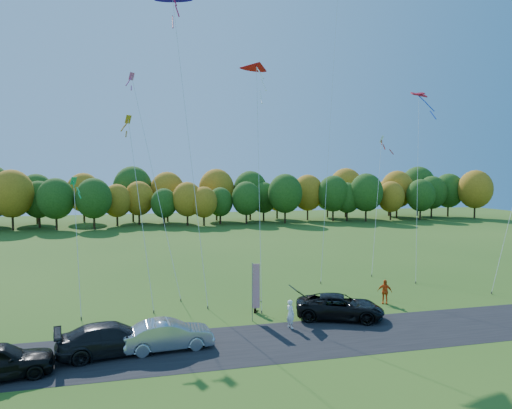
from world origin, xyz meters
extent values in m
plane|color=#2B5215|center=(0.00, 0.00, 0.00)|extent=(160.00, 160.00, 0.00)
cube|color=black|center=(0.00, -4.00, 0.01)|extent=(90.00, 6.00, 0.01)
imported|color=black|center=(3.89, -1.08, 0.78)|extent=(6.17, 4.47, 1.56)
imported|color=#B1B1B6|center=(-7.15, -3.72, 0.78)|extent=(4.87, 2.09, 1.56)
imported|color=black|center=(-10.03, -3.69, 0.81)|extent=(5.92, 3.24, 1.63)
imported|color=white|center=(0.22, -2.07, 0.87)|extent=(0.64, 0.75, 1.74)
imported|color=gray|center=(-0.98, 1.48, 0.84)|extent=(0.88, 0.98, 1.67)
imported|color=#E55615|center=(8.43, 1.30, 0.87)|extent=(1.09, 0.92, 1.75)
cylinder|color=#999999|center=(-1.74, -0.25, 1.89)|extent=(0.06, 0.06, 3.78)
cube|color=red|center=(-1.51, -0.32, 2.27)|extent=(0.46, 0.15, 2.84)
cube|color=navy|center=(-1.51, -0.29, 3.32)|extent=(0.46, 0.14, 0.74)
cylinder|color=#4C3F33|center=(-4.17, 2.98, 0.10)|extent=(0.08, 0.08, 0.20)
cylinder|color=#4C3F33|center=(6.12, 7.88, 0.10)|extent=(0.08, 0.08, 0.20)
cylinder|color=#4C3F33|center=(-0.78, 1.09, 0.10)|extent=(0.08, 0.08, 0.20)
cone|color=red|center=(0.88, 9.51, 18.32)|extent=(2.64, 2.02, 2.89)
cylinder|color=#4C3F33|center=(14.01, 6.01, 0.10)|extent=(0.08, 0.08, 0.20)
cube|color=red|center=(19.03, 13.98, 17.38)|extent=(3.32, 1.15, 1.26)
cylinder|color=#4C3F33|center=(-7.84, 2.87, 0.10)|extent=(0.08, 0.08, 0.20)
cube|color=orange|center=(-9.46, 8.43, 13.51)|extent=(1.07, 1.07, 1.26)
cylinder|color=#4C3F33|center=(-12.39, 2.51, 0.10)|extent=(0.08, 0.08, 0.20)
cube|color=green|center=(-13.33, 7.30, 8.86)|extent=(0.96, 0.96, 1.13)
cylinder|color=#4C3F33|center=(11.63, 9.31, 0.10)|extent=(0.08, 0.08, 0.20)
cube|color=white|center=(16.41, 16.67, 13.02)|extent=(1.29, 1.29, 1.53)
cylinder|color=#4C3F33|center=(-5.86, 5.31, 0.10)|extent=(0.08, 0.08, 0.20)
cube|color=#EE4F85|center=(-9.29, 13.79, 17.83)|extent=(1.10, 1.10, 1.30)
cylinder|color=#4C3F33|center=(17.84, 1.66, 0.10)|extent=(0.08, 0.08, 0.20)
camera|label=1|loc=(-8.15, -28.00, 9.44)|focal=32.00mm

